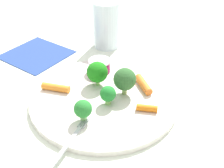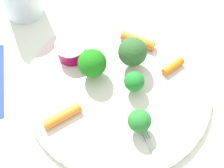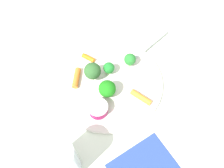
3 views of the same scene
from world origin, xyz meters
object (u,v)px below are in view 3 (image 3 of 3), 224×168
plate (108,82)px  drinking_glass (61,162)px  broccoli_floret_3 (130,59)px  fork (147,48)px  sauce_cup (98,109)px  carrot_stick_0 (141,97)px  carrot_stick_1 (77,78)px  broccoli_floret_0 (109,68)px  broccoli_floret_1 (92,71)px  broccoli_floret_2 (107,89)px  carrot_stick_2 (88,58)px

plate → drinking_glass: 0.25m
broccoli_floret_3 → fork: broccoli_floret_3 is taller
plate → sauce_cup: (0.09, 0.04, 0.02)m
drinking_glass → plate: bearing=-165.4°
carrot_stick_0 → carrot_stick_1: bearing=-71.7°
broccoli_floret_0 → broccoli_floret_1: broccoli_floret_1 is taller
plate → broccoli_floret_0: size_ratio=7.54×
broccoli_floret_1 → broccoli_floret_2: 0.07m
broccoli_floret_3 → broccoli_floret_1: bearing=-28.8°
broccoli_floret_3 → carrot_stick_1: size_ratio=0.72×
plate → broccoli_floret_0: bearing=-146.0°
broccoli_floret_1 → drinking_glass: 0.24m
broccoli_floret_2 → drinking_glass: bearing=10.5°
broccoli_floret_1 → carrot_stick_0: size_ratio=0.99×
sauce_cup → drinking_glass: 0.16m
plate → carrot_stick_2: size_ratio=7.50×
broccoli_floret_1 → broccoli_floret_3: size_ratio=1.36×
sauce_cup → broccoli_floret_3: (-0.17, -0.02, 0.01)m
broccoli_floret_0 → drinking_glass: bearing=16.4°
carrot_stick_2 → drinking_glass: 0.31m
carrot_stick_1 → carrot_stick_2: size_ratio=1.50×
plate → carrot_stick_2: 0.10m
plate → broccoli_floret_1: (0.02, -0.04, 0.04)m
broccoli_floret_0 → broccoli_floret_1: bearing=-30.2°
broccoli_floret_3 → broccoli_floret_0: bearing=-27.8°
carrot_stick_0 → fork: size_ratio=0.32×
plate → fork: size_ratio=1.61×
broccoli_floret_0 → drinking_glass: size_ratio=0.32×
broccoli_floret_1 → carrot_stick_0: bearing=100.6°
broccoli_floret_1 → fork: bearing=161.4°
plate → fork: fork is taller
sauce_cup → fork: (-0.25, -0.01, -0.01)m
fork → sauce_cup: bearing=2.9°
carrot_stick_0 → broccoli_floret_1: bearing=-79.4°
broccoli_floret_3 → drinking_glass: drinking_glass is taller
drinking_glass → carrot_stick_1: bearing=-144.5°
plate → broccoli_floret_3: broccoli_floret_3 is taller
carrot_stick_1 → fork: bearing=155.9°
sauce_cup → drinking_glass: size_ratio=0.41×
broccoli_floret_3 → broccoli_floret_2: bearing=4.5°
broccoli_floret_3 → drinking_glass: size_ratio=0.35×
carrot_stick_1 → carrot_stick_2: bearing=-165.1°
broccoli_floret_2 → carrot_stick_0: size_ratio=0.90×
sauce_cup → broccoli_floret_2: bearing=-167.9°
plate → carrot_stick_0: (-0.01, 0.10, 0.01)m
broccoli_floret_0 → carrot_stick_0: 0.12m
broccoli_floret_2 → sauce_cup: bearing=12.1°
plate → broccoli_floret_1: bearing=-64.0°
plate → drinking_glass: bearing=14.6°
plate → carrot_stick_0: bearing=94.3°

